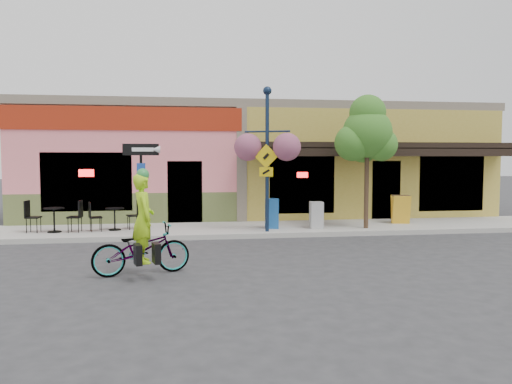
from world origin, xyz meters
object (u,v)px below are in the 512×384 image
(bicycle, at_px, (141,249))
(newspaper_box_blue, at_px, (272,214))
(newspaper_box_grey, at_px, (316,215))
(street_tree, at_px, (367,161))
(cyclist_rider, at_px, (144,230))
(lamp_post, at_px, (267,159))
(building, at_px, (253,161))
(one_way_sign, at_px, (141,190))

(bicycle, bearing_deg, newspaper_box_blue, -49.53)
(newspaper_box_blue, xyz_separation_m, newspaper_box_grey, (1.41, -0.25, -0.05))
(newspaper_box_blue, xyz_separation_m, street_tree, (3.02, -0.41, 1.69))
(bicycle, height_order, newspaper_box_blue, newspaper_box_blue)
(cyclist_rider, height_order, street_tree, street_tree)
(bicycle, bearing_deg, lamp_post, -51.13)
(building, height_order, cyclist_rider, building)
(building, height_order, street_tree, building)
(bicycle, bearing_deg, cyclist_rider, -104.25)
(building, relative_size, bicycle, 9.04)
(cyclist_rider, height_order, one_way_sign, one_way_sign)
(building, xyz_separation_m, bicycle, (-3.95, -11.17, -1.72))
(building, xyz_separation_m, street_tree, (2.77, -6.36, 0.06))
(bicycle, distance_m, one_way_sign, 4.44)
(cyclist_rider, bearing_deg, one_way_sign, -9.31)
(bicycle, height_order, street_tree, street_tree)
(lamp_post, distance_m, newspaper_box_blue, 1.88)
(cyclist_rider, bearing_deg, street_tree, -68.39)
(one_way_sign, xyz_separation_m, newspaper_box_blue, (4.02, 0.90, -0.86))
(lamp_post, relative_size, newspaper_box_blue, 4.67)
(newspaper_box_grey, xyz_separation_m, street_tree, (1.61, -0.16, 1.73))
(bicycle, relative_size, newspaper_box_grey, 2.34)
(cyclist_rider, relative_size, newspaper_box_blue, 1.94)
(cyclist_rider, distance_m, street_tree, 8.34)
(lamp_post, distance_m, one_way_sign, 3.86)
(bicycle, height_order, cyclist_rider, cyclist_rider)
(cyclist_rider, height_order, newspaper_box_blue, cyclist_rider)
(cyclist_rider, bearing_deg, building, -33.47)
(one_way_sign, bearing_deg, bicycle, -90.16)
(bicycle, xyz_separation_m, lamp_post, (3.43, 4.57, 1.84))
(building, xyz_separation_m, newspaper_box_blue, (-0.25, -5.95, -1.62))
(one_way_sign, relative_size, newspaper_box_grey, 3.11)
(newspaper_box_grey, distance_m, street_tree, 2.37)
(newspaper_box_blue, bearing_deg, street_tree, 0.23)
(bicycle, xyz_separation_m, street_tree, (6.71, 4.81, 1.78))
(cyclist_rider, bearing_deg, lamp_post, -50.73)
(building, relative_size, lamp_post, 4.10)
(newspaper_box_blue, relative_size, newspaper_box_grey, 1.11)
(bicycle, distance_m, cyclist_rider, 0.40)
(building, relative_size, one_way_sign, 6.81)
(street_tree, bearing_deg, newspaper_box_grey, 174.46)
(street_tree, bearing_deg, newspaper_box_blue, 172.31)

